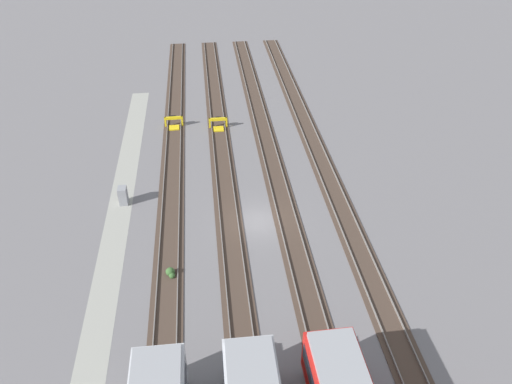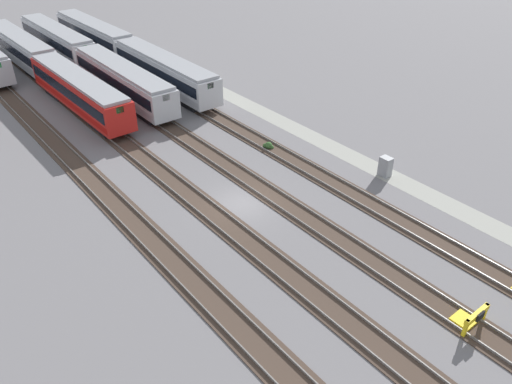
{
  "view_description": "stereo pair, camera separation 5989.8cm",
  "coord_description": "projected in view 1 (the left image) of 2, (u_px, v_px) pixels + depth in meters",
  "views": [
    {
      "loc": [
        31.72,
        -3.82,
        25.34
      ],
      "look_at": [
        -1.65,
        0.0,
        1.8
      ],
      "focal_mm": 35.0,
      "sensor_mm": 36.0,
      "label": 1
    },
    {
      "loc": [
        -23.91,
        17.73,
        19.96
      ],
      "look_at": [
        -1.65,
        0.0,
        1.8
      ],
      "focal_mm": 35.0,
      "sensor_mm": 36.0,
      "label": 2
    }
  ],
  "objects": [
    {
      "name": "service_walkway",
      "position": [
        115.0,
        232.0,
        39.64
      ],
      "size": [
        54.0,
        2.0,
        0.01
      ],
      "primitive_type": "cube",
      "color": "#9E9E93",
      "rests_on": "ground"
    },
    {
      "name": "bumper_stop_near_inner_track",
      "position": [
        218.0,
        124.0,
        53.66
      ],
      "size": [
        1.34,
        2.0,
        1.22
      ],
      "color": "yellow",
      "rests_on": "ground"
    },
    {
      "name": "rail_track_far_inner",
      "position": [
        344.0,
        215.0,
        41.35
      ],
      "size": [
        90.0,
        2.23,
        0.21
      ],
      "color": "#47382D",
      "rests_on": "ground"
    },
    {
      "name": "electrical_cabinet",
      "position": [
        123.0,
        196.0,
        42.32
      ],
      "size": [
        0.9,
        0.73,
        1.6
      ],
      "color": "gray",
      "rests_on": "ground"
    },
    {
      "name": "rail_track_middle",
      "position": [
        287.0,
        219.0,
        40.91
      ],
      "size": [
        90.0,
        2.24,
        0.21
      ],
      "color": "#47382D",
      "rests_on": "ground"
    },
    {
      "name": "bumper_stop_nearest_track",
      "position": [
        174.0,
        123.0,
        53.9
      ],
      "size": [
        1.37,
        2.01,
        1.22
      ],
      "color": "yellow",
      "rests_on": "ground"
    },
    {
      "name": "rail_track_nearest",
      "position": [
        170.0,
        227.0,
        40.02
      ],
      "size": [
        90.0,
        2.23,
        0.21
      ],
      "color": "#47382D",
      "rests_on": "ground"
    },
    {
      "name": "rail_track_near_inner",
      "position": [
        229.0,
        223.0,
        40.46
      ],
      "size": [
        90.0,
        2.24,
        0.21
      ],
      "color": "#47382D",
      "rests_on": "ground"
    },
    {
      "name": "ground_plane",
      "position": [
        258.0,
        222.0,
        40.71
      ],
      "size": [
        400.0,
        400.0,
        0.0
      ],
      "primitive_type": "plane",
      "color": "slate"
    },
    {
      "name": "weed_clump",
      "position": [
        170.0,
        273.0,
        35.53
      ],
      "size": [
        0.92,
        0.7,
        0.64
      ],
      "color": "#38602D",
      "rests_on": "ground"
    }
  ]
}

